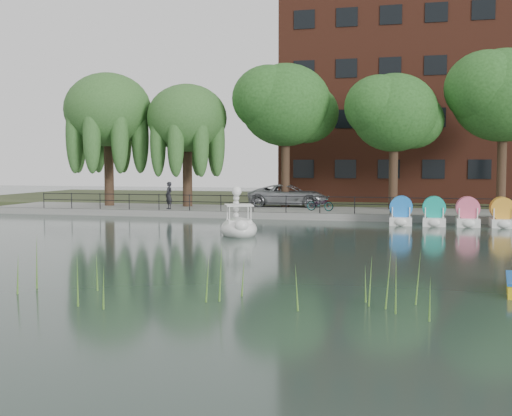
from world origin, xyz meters
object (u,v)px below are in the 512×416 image
at_px(minivan, 288,194).
at_px(pedestrian, 169,193).
at_px(bicycle, 320,203).
at_px(swan_boat, 239,225).

height_order(minivan, pedestrian, pedestrian).
xyz_separation_m(minivan, bicycle, (2.63, -3.38, -0.35)).
height_order(pedestrian, swan_boat, pedestrian).
xyz_separation_m(bicycle, pedestrian, (-9.48, -0.83, 0.49)).
distance_m(minivan, bicycle, 4.30).
bearing_deg(swan_boat, minivan, 69.91).
distance_m(minivan, swan_boat, 13.93).
height_order(minivan, bicycle, minivan).
xyz_separation_m(bicycle, swan_boat, (-2.20, -10.52, -0.41)).
bearing_deg(pedestrian, minivan, 73.47).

